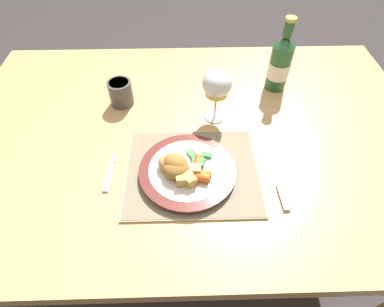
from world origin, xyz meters
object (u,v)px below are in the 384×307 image
object	(u,v)px
dining_table	(193,148)
table_knife	(279,185)
bottle	(280,63)
drinking_cup	(121,92)
fork	(109,176)
wine_glass	(217,86)
dinner_plate	(187,171)

from	to	relation	value
dining_table	table_knife	world-z (taller)	table_knife
bottle	drinking_cup	bearing A→B (deg)	-171.88
fork	drinking_cup	world-z (taller)	drinking_cup
fork	wine_glass	distance (m)	0.38
dinner_plate	bottle	size ratio (longest dim) A/B	1.04
dinner_plate	bottle	distance (m)	0.49
drinking_cup	wine_glass	bearing A→B (deg)	-14.69
table_knife	wine_glass	world-z (taller)	wine_glass
table_knife	drinking_cup	xyz separation A→B (m)	(-0.44, 0.34, 0.04)
dinner_plate	fork	xyz separation A→B (m)	(-0.20, 0.00, -0.01)
fork	dining_table	bearing A→B (deg)	36.93
fork	drinking_cup	distance (m)	0.30
wine_glass	fork	bearing A→B (deg)	-142.93
drinking_cup	bottle	bearing A→B (deg)	8.12
dining_table	wine_glass	size ratio (longest dim) A/B	8.63
dining_table	bottle	distance (m)	0.39
fork	bottle	size ratio (longest dim) A/B	0.50
bottle	drinking_cup	size ratio (longest dim) A/B	2.98
dinner_plate	wine_glass	xyz separation A→B (m)	(0.09, 0.22, 0.10)
table_knife	dining_table	bearing A→B (deg)	135.69
dining_table	dinner_plate	xyz separation A→B (m)	(-0.02, -0.17, 0.10)
dining_table	table_knife	size ratio (longest dim) A/B	7.59
dinner_plate	fork	distance (m)	0.20
bottle	fork	bearing A→B (deg)	-143.99
wine_glass	bottle	world-z (taller)	bottle
dinner_plate	table_knife	bearing A→B (deg)	-9.66
table_knife	wine_glass	size ratio (longest dim) A/B	1.14
dining_table	drinking_cup	bearing A→B (deg)	149.88
dinner_plate	drinking_cup	world-z (taller)	drinking_cup
dining_table	dinner_plate	size ratio (longest dim) A/B	5.67
dining_table	dinner_plate	bearing A→B (deg)	-96.36
table_knife	bottle	bearing A→B (deg)	79.86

